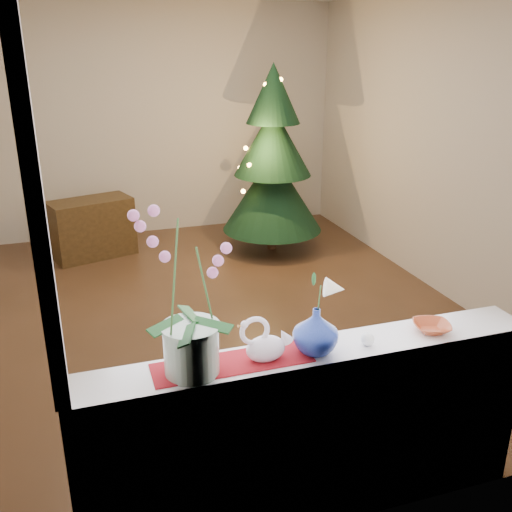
{
  "coord_description": "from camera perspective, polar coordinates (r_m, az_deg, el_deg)",
  "views": [
    {
      "loc": [
        -0.95,
        -4.44,
        2.22
      ],
      "look_at": [
        0.04,
        -1.4,
        1.02
      ],
      "focal_mm": 40.0,
      "sensor_mm": 36.0,
      "label": 1
    }
  ],
  "objects": [
    {
      "name": "runner",
      "position": [
        2.51,
        -2.35,
        -10.63
      ],
      "size": [
        0.7,
        0.2,
        0.01
      ],
      "primitive_type": "cube",
      "color": "maroon",
      "rests_on": "windowsill"
    },
    {
      "name": "blue_vase",
      "position": [
        2.55,
        6.01,
        -7.13
      ],
      "size": [
        0.31,
        0.31,
        0.25
      ],
      "primitive_type": "imported",
      "rotation": [
        0.0,
        0.0,
        -0.41
      ],
      "color": "navy",
      "rests_on": "windowsill"
    },
    {
      "name": "wall_right",
      "position": [
        5.55,
        17.78,
        10.5
      ],
      "size": [
        0.1,
        5.0,
        2.7
      ],
      "primitive_type": "cube",
      "color": "beige",
      "rests_on": "ground"
    },
    {
      "name": "ground",
      "position": [
        5.06,
        -5.41,
        -5.65
      ],
      "size": [
        5.0,
        5.0,
        0.0
      ],
      "primitive_type": "plane",
      "color": "#3B2718",
      "rests_on": "ground"
    },
    {
      "name": "swan",
      "position": [
        2.49,
        0.98,
        -8.32
      ],
      "size": [
        0.26,
        0.19,
        0.21
      ],
      "primitive_type": null,
      "rotation": [
        0.0,
        0.0,
        0.35
      ],
      "color": "white",
      "rests_on": "windowsill"
    },
    {
      "name": "wall_back",
      "position": [
        7.06,
        -10.46,
        13.08
      ],
      "size": [
        4.5,
        0.1,
        2.7
      ],
      "primitive_type": "cube",
      "color": "beige",
      "rests_on": "ground"
    },
    {
      "name": "wall_front",
      "position": [
        2.33,
        7.4,
        -1.61
      ],
      "size": [
        4.5,
        0.1,
        2.7
      ],
      "primitive_type": "cube",
      "color": "beige",
      "rests_on": "ground"
    },
    {
      "name": "orchid_pot",
      "position": [
        2.29,
        -6.73,
        -3.69
      ],
      "size": [
        0.29,
        0.29,
        0.73
      ],
      "primitive_type": null,
      "rotation": [
        0.0,
        0.0,
        0.16
      ],
      "color": "white",
      "rests_on": "windowsill"
    },
    {
      "name": "paperweight",
      "position": [
        2.68,
        11.09,
        -8.16
      ],
      "size": [
        0.07,
        0.07,
        0.06
      ],
      "primitive_type": "sphere",
      "rotation": [
        0.0,
        0.0,
        0.11
      ],
      "color": "white",
      "rests_on": "windowsill"
    },
    {
      "name": "windowsill",
      "position": [
        2.64,
        5.74,
        -9.69
      ],
      "size": [
        2.2,
        0.26,
        0.04
      ],
      "primitive_type": "cube",
      "color": "white",
      "rests_on": "window_apron"
    },
    {
      "name": "amber_dish",
      "position": [
        2.89,
        17.15,
        -6.86
      ],
      "size": [
        0.19,
        0.19,
        0.04
      ],
      "primitive_type": "imported",
      "rotation": [
        0.0,
        0.0,
        -0.29
      ],
      "color": "#993B1D",
      "rests_on": "windowsill"
    },
    {
      "name": "xmas_tree",
      "position": [
        6.32,
        1.68,
        9.55
      ],
      "size": [
        1.2,
        1.2,
        2.04
      ],
      "primitive_type": null,
      "rotation": [
        0.0,
        0.0,
        0.08
      ],
      "color": "black",
      "rests_on": "ground"
    },
    {
      "name": "window_frame",
      "position": [
        2.25,
        7.48,
        6.95
      ],
      "size": [
        2.22,
        0.06,
        1.6
      ],
      "primitive_type": null,
      "color": "white",
      "rests_on": "windowsill"
    },
    {
      "name": "window_apron",
      "position": [
        2.83,
        6.16,
        -18.64
      ],
      "size": [
        2.2,
        0.08,
        0.88
      ],
      "primitive_type": "cube",
      "color": "white",
      "rests_on": "ground"
    },
    {
      "name": "side_table",
      "position": [
        6.51,
        -16.05,
        2.7
      ],
      "size": [
        0.94,
        0.66,
        0.64
      ],
      "primitive_type": "cube",
      "rotation": [
        0.0,
        0.0,
        0.3
      ],
      "color": "black",
      "rests_on": "ground"
    },
    {
      "name": "lily",
      "position": [
        2.46,
        6.19,
        -2.69
      ],
      "size": [
        0.14,
        0.08,
        0.18
      ],
      "primitive_type": null,
      "color": "white",
      "rests_on": "blue_vase"
    }
  ]
}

